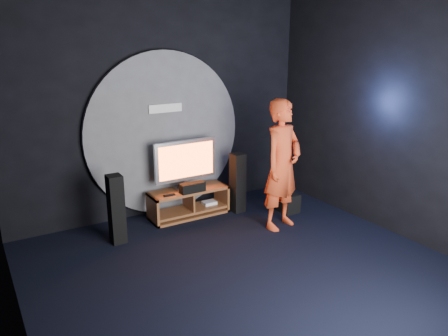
# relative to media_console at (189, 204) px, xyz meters

# --- Properties ---
(floor) EXTENTS (5.00, 5.00, 0.00)m
(floor) POSITION_rel_media_console_xyz_m (-0.20, -2.05, -0.20)
(floor) COLOR black
(floor) RESTS_ON ground
(back_wall) EXTENTS (5.00, 0.04, 3.50)m
(back_wall) POSITION_rel_media_console_xyz_m (-0.20, 0.45, 1.55)
(back_wall) COLOR black
(back_wall) RESTS_ON ground
(left_wall) EXTENTS (0.04, 5.00, 3.50)m
(left_wall) POSITION_rel_media_console_xyz_m (-2.70, -2.05, 1.55)
(left_wall) COLOR black
(left_wall) RESTS_ON ground
(right_wall) EXTENTS (0.04, 5.00, 3.50)m
(right_wall) POSITION_rel_media_console_xyz_m (2.30, -2.05, 1.55)
(right_wall) COLOR black
(right_wall) RESTS_ON ground
(wall_disc_panel) EXTENTS (2.60, 0.11, 2.60)m
(wall_disc_panel) POSITION_rel_media_console_xyz_m (-0.20, 0.39, 1.11)
(wall_disc_panel) COLOR #515156
(wall_disc_panel) RESTS_ON ground
(media_console) EXTENTS (1.28, 0.45, 0.45)m
(media_console) POSITION_rel_media_console_xyz_m (0.00, 0.00, 0.00)
(media_console) COLOR brown
(media_console) RESTS_ON ground
(tv) EXTENTS (1.05, 0.22, 0.79)m
(tv) POSITION_rel_media_console_xyz_m (-0.01, 0.07, 0.69)
(tv) COLOR #B5B5BC
(tv) RESTS_ON media_console
(center_speaker) EXTENTS (0.40, 0.15, 0.15)m
(center_speaker) POSITION_rel_media_console_xyz_m (-0.01, -0.15, 0.33)
(center_speaker) COLOR black
(center_speaker) RESTS_ON media_console
(remote) EXTENTS (0.18, 0.05, 0.02)m
(remote) POSITION_rel_media_console_xyz_m (-0.39, -0.12, 0.27)
(remote) COLOR black
(remote) RESTS_ON media_console
(tower_speaker_left) EXTENTS (0.20, 0.22, 0.98)m
(tower_speaker_left) POSITION_rel_media_console_xyz_m (-1.29, -0.34, 0.30)
(tower_speaker_left) COLOR black
(tower_speaker_left) RESTS_ON ground
(tower_speaker_right) EXTENTS (0.20, 0.22, 0.98)m
(tower_speaker_right) POSITION_rel_media_console_xyz_m (0.77, -0.24, 0.30)
(tower_speaker_right) COLOR black
(tower_speaker_right) RESTS_ON ground
(subwoofer) EXTENTS (0.28, 0.28, 0.31)m
(subwoofer) POSITION_rel_media_console_xyz_m (1.47, -0.72, -0.04)
(subwoofer) COLOR black
(subwoofer) RESTS_ON ground
(player) EXTENTS (0.81, 0.64, 1.95)m
(player) POSITION_rel_media_console_xyz_m (1.00, -1.09, 0.78)
(player) COLOR red
(player) RESTS_ON ground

